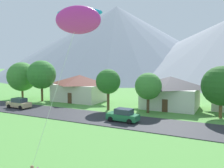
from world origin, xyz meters
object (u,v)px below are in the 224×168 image
at_px(house_right_center, 80,87).
at_px(tree_right_of_center, 42,75).
at_px(parked_car_tan_mid_west, 19,103).
at_px(kite_flyer_with_kite, 77,23).
at_px(tree_center, 22,77).
at_px(parked_car_green_west_end, 123,115).
at_px(house_left_center, 170,92).
at_px(tree_far_right, 148,86).
at_px(tree_left_of_center, 108,82).
at_px(tree_near_left, 222,86).

bearing_deg(house_right_center, tree_right_of_center, -149.77).
height_order(parked_car_tan_mid_west, kite_flyer_with_kite, kite_flyer_with_kite).
xyz_separation_m(tree_center, kite_flyer_with_kite, (31.00, -24.01, 5.52)).
distance_m(house_right_center, parked_car_green_west_end, 18.66).
height_order(house_right_center, parked_car_green_west_end, house_right_center).
bearing_deg(parked_car_tan_mid_west, tree_center, 134.30).
relative_size(house_left_center, parked_car_tan_mid_west, 2.26).
bearing_deg(house_left_center, parked_car_green_west_end, -105.30).
bearing_deg(parked_car_green_west_end, tree_center, 163.15).
xyz_separation_m(tree_far_right, kite_flyer_with_kite, (2.77, -22.59, 6.10)).
xyz_separation_m(house_left_center, tree_far_right, (-2.17, -5.49, 1.33)).
bearing_deg(house_right_center, tree_left_of_center, -30.96).
distance_m(tree_right_of_center, kite_flyer_with_kite, 34.71).
xyz_separation_m(tree_right_of_center, tree_far_right, (22.29, -0.93, -1.17)).
bearing_deg(house_left_center, parked_car_tan_mid_west, -152.35).
height_order(tree_center, tree_far_right, tree_center).
xyz_separation_m(house_left_center, house_right_center, (-17.95, -0.77, -0.09)).
height_order(tree_far_right, kite_flyer_with_kite, kite_flyer_with_kite).
height_order(tree_center, parked_car_green_west_end, tree_center).
bearing_deg(kite_flyer_with_kite, parked_car_green_west_end, 104.03).
bearing_deg(tree_right_of_center, tree_left_of_center, -6.50).
bearing_deg(tree_right_of_center, tree_near_left, 0.77).
height_order(house_left_center, tree_left_of_center, tree_left_of_center).
relative_size(tree_near_left, kite_flyer_with_kite, 0.65).
distance_m(tree_right_of_center, tree_far_right, 22.34).
bearing_deg(kite_flyer_with_kite, tree_near_left, 72.91).
height_order(house_right_center, parked_car_tan_mid_west, house_right_center).
height_order(tree_left_of_center, tree_center, tree_center).
bearing_deg(tree_far_right, tree_right_of_center, 177.61).
bearing_deg(tree_near_left, kite_flyer_with_kite, -107.09).
height_order(tree_center, kite_flyer_with_kite, kite_flyer_with_kite).
distance_m(tree_near_left, tree_far_right, 10.23).
height_order(house_left_center, tree_far_right, tree_far_right).
bearing_deg(parked_car_tan_mid_west, kite_flyer_with_kite, -34.70).
bearing_deg(house_right_center, tree_far_right, -16.65).
height_order(house_left_center, tree_right_of_center, tree_right_of_center).
xyz_separation_m(tree_near_left, parked_car_green_west_end, (-11.32, -8.13, -3.67)).
bearing_deg(parked_car_tan_mid_west, tree_left_of_center, 21.48).
relative_size(tree_left_of_center, kite_flyer_with_kite, 0.59).
relative_size(tree_near_left, parked_car_tan_mid_west, 1.73).
bearing_deg(tree_center, parked_car_tan_mid_west, -45.70).
bearing_deg(tree_left_of_center, kite_flyer_with_kite, -66.97).
bearing_deg(tree_near_left, tree_far_right, -172.32).
height_order(tree_center, parked_car_tan_mid_west, tree_center).
xyz_separation_m(tree_left_of_center, kite_flyer_with_kite, (9.23, -21.72, 5.57)).
bearing_deg(house_right_center, kite_flyer_with_kite, -55.81).
bearing_deg(tree_near_left, house_right_center, 172.63).
height_order(house_left_center, parked_car_tan_mid_west, house_left_center).
relative_size(tree_far_right, parked_car_green_west_end, 1.45).
xyz_separation_m(house_left_center, parked_car_green_west_end, (-3.35, -12.25, -1.92)).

